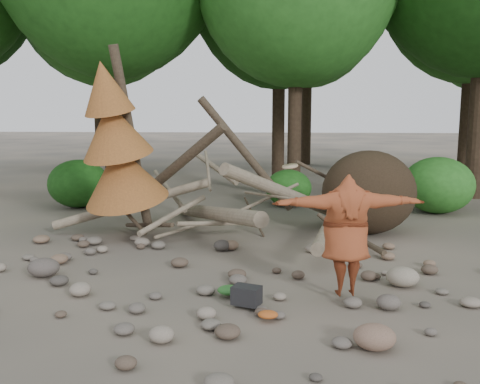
{
  "coord_description": "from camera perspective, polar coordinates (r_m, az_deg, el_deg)",
  "views": [
    {
      "loc": [
        0.4,
        -8.31,
        2.93
      ],
      "look_at": [
        -0.26,
        1.5,
        1.4
      ],
      "focal_mm": 40.0,
      "sensor_mm": 36.0,
      "label": 1
    }
  ],
  "objects": [
    {
      "name": "cloth_green",
      "position": [
        8.53,
        -1.13,
        -10.73
      ],
      "size": [
        0.38,
        0.32,
        0.14
      ],
      "primitive_type": "ellipsoid",
      "color": "#2C6B2A",
      "rests_on": "ground"
    },
    {
      "name": "boulder_mid_left",
      "position": [
        10.12,
        -20.2,
        -7.56
      ],
      "size": [
        0.55,
        0.5,
        0.33
      ],
      "primitive_type": "ellipsoid",
      "color": "#574F4A",
      "rests_on": "ground"
    },
    {
      "name": "bush_mid",
      "position": [
        16.29,
        5.19,
        0.44
      ],
      "size": [
        1.4,
        1.4,
        1.12
      ],
      "primitive_type": "ellipsoid",
      "color": "#26691E",
      "rests_on": "ground"
    },
    {
      "name": "backpack",
      "position": [
        8.09,
        0.7,
        -11.35
      ],
      "size": [
        0.48,
        0.39,
        0.27
      ],
      "primitive_type": "cube",
      "rotation": [
        0.0,
        0.0,
        -0.34
      ],
      "color": "black",
      "rests_on": "ground"
    },
    {
      "name": "frisbee_thrower",
      "position": [
        8.37,
        11.26,
        -4.51
      ],
      "size": [
        2.37,
        0.89,
        2.02
      ],
      "color": "brown",
      "rests_on": "ground"
    },
    {
      "name": "dead_conifer",
      "position": [
        12.22,
        -12.94,
        4.78
      ],
      "size": [
        2.06,
        2.16,
        4.35
      ],
      "color": "#4C3F30",
      "rests_on": "ground"
    },
    {
      "name": "deadfall_pile",
      "position": [
        12.8,
        11.05,
        -0.21
      ],
      "size": [
        8.55,
        5.24,
        3.3
      ],
      "color": "#332619",
      "rests_on": "ground"
    },
    {
      "name": "bush_right",
      "position": [
        16.13,
        20.36,
        0.69
      ],
      "size": [
        2.0,
        2.0,
        1.6
      ],
      "primitive_type": "ellipsoid",
      "color": "#307C26",
      "rests_on": "ground"
    },
    {
      "name": "boulder_front_right",
      "position": [
        7.0,
        14.16,
        -14.76
      ],
      "size": [
        0.52,
        0.47,
        0.31
      ],
      "primitive_type": "ellipsoid",
      "color": "#846452",
      "rests_on": "ground"
    },
    {
      "name": "boulder_mid_right",
      "position": [
        9.41,
        16.96,
        -8.64
      ],
      "size": [
        0.54,
        0.49,
        0.33
      ],
      "primitive_type": "ellipsoid",
      "color": "gray",
      "rests_on": "ground"
    },
    {
      "name": "cloth_orange",
      "position": [
        7.65,
        2.99,
        -13.27
      ],
      "size": [
        0.28,
        0.23,
        0.1
      ],
      "primitive_type": "ellipsoid",
      "color": "#A94E1C",
      "rests_on": "ground"
    },
    {
      "name": "bush_left",
      "position": [
        16.74,
        -16.85,
        0.87
      ],
      "size": [
        1.8,
        1.8,
        1.44
      ],
      "primitive_type": "ellipsoid",
      "color": "#1C5316",
      "rests_on": "ground"
    },
    {
      "name": "ground",
      "position": [
        8.82,
        1.04,
        -10.56
      ],
      "size": [
        120.0,
        120.0,
        0.0
      ],
      "primitive_type": "plane",
      "color": "#514C44",
      "rests_on": "ground"
    }
  ]
}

